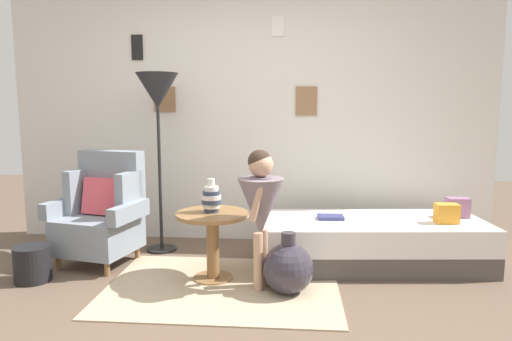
{
  "coord_description": "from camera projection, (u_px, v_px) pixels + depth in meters",
  "views": [
    {
      "loc": [
        0.45,
        -2.71,
        1.36
      ],
      "look_at": [
        0.15,
        0.95,
        0.85
      ],
      "focal_mm": 32.45,
      "sensor_mm": 36.0,
      "label": 1
    }
  ],
  "objects": [
    {
      "name": "gallery_wall",
      "position": [
        249.0,
        112.0,
        4.64
      ],
      "size": [
        4.8,
        0.12,
        2.6
      ],
      "color": "silver",
      "rests_on": "ground"
    },
    {
      "name": "armchair",
      "position": [
        102.0,
        213.0,
        4.03
      ],
      "size": [
        0.84,
        0.71,
        0.97
      ],
      "color": "olive",
      "rests_on": "ground"
    },
    {
      "name": "rug",
      "position": [
        223.0,
        286.0,
        3.51
      ],
      "size": [
        1.74,
        1.28,
        0.01
      ],
      "primitive_type": "cube",
      "color": "tan",
      "rests_on": "ground"
    },
    {
      "name": "daybed",
      "position": [
        371.0,
        242.0,
        3.98
      ],
      "size": [
        1.96,
        0.96,
        0.4
      ],
      "color": "#4C4742",
      "rests_on": "ground"
    },
    {
      "name": "ground_plane",
      "position": [
        220.0,
        325.0,
        2.9
      ],
      "size": [
        12.0,
        12.0,
        0.0
      ],
      "primitive_type": "plane",
      "color": "brown"
    },
    {
      "name": "pillow_mid",
      "position": [
        447.0,
        213.0,
        3.82
      ],
      "size": [
        0.19,
        0.13,
        0.16
      ],
      "primitive_type": "cube",
      "rotation": [
        0.0,
        0.0,
        0.04
      ],
      "color": "orange",
      "rests_on": "daybed"
    },
    {
      "name": "magazine_basket",
      "position": [
        33.0,
        264.0,
        3.61
      ],
      "size": [
        0.28,
        0.28,
        0.28
      ],
      "primitive_type": "cylinder",
      "color": "black",
      "rests_on": "ground"
    },
    {
      "name": "side_table",
      "position": [
        213.0,
        232.0,
        3.61
      ],
      "size": [
        0.57,
        0.57,
        0.54
      ],
      "color": "olive",
      "rests_on": "ground"
    },
    {
      "name": "floor_lamp",
      "position": [
        158.0,
        98.0,
        4.22
      ],
      "size": [
        0.39,
        0.39,
        1.66
      ],
      "color": "black",
      "rests_on": "ground"
    },
    {
      "name": "demijohn_near",
      "position": [
        288.0,
        268.0,
        3.37
      ],
      "size": [
        0.37,
        0.37,
        0.46
      ],
      "color": "#332D38",
      "rests_on": "ground"
    },
    {
      "name": "book_on_daybed",
      "position": [
        331.0,
        217.0,
        3.97
      ],
      "size": [
        0.22,
        0.17,
        0.03
      ],
      "primitive_type": "cube",
      "rotation": [
        0.0,
        0.0,
        0.03
      ],
      "color": "navy",
      "rests_on": "daybed"
    },
    {
      "name": "person_child",
      "position": [
        261.0,
        202.0,
        3.38
      ],
      "size": [
        0.34,
        0.34,
        1.05
      ],
      "color": "tan",
      "rests_on": "ground"
    },
    {
      "name": "vase_striped",
      "position": [
        211.0,
        198.0,
        3.6
      ],
      "size": [
        0.15,
        0.15,
        0.26
      ],
      "color": "#2D384C",
      "rests_on": "side_table"
    },
    {
      "name": "pillow_head",
      "position": [
        458.0,
        208.0,
        4.03
      ],
      "size": [
        0.19,
        0.12,
        0.17
      ],
      "primitive_type": "cube",
      "rotation": [
        0.0,
        0.0,
        0.02
      ],
      "color": "gray",
      "rests_on": "daybed"
    }
  ]
}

